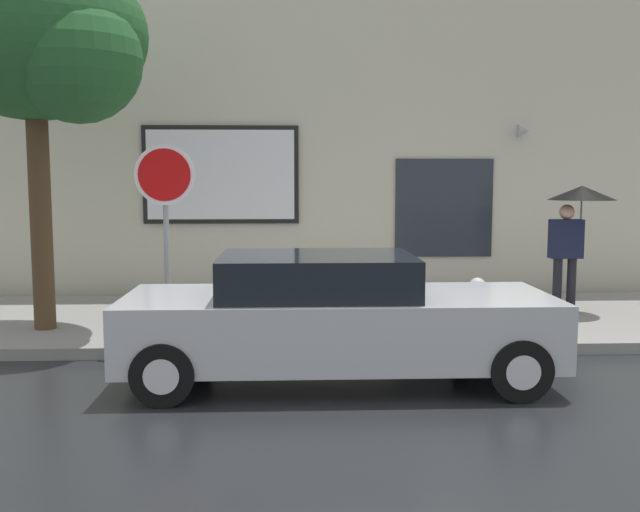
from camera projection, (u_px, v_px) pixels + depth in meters
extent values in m
plane|color=black|center=(376.00, 380.00, 7.97)|extent=(60.00, 60.00, 0.00)
cube|color=gray|center=(353.00, 320.00, 10.94)|extent=(20.00, 4.00, 0.15)
cube|color=beige|center=(342.00, 109.00, 13.05)|extent=(20.00, 0.40, 7.00)
cube|color=black|center=(221.00, 175.00, 12.86)|extent=(2.81, 0.06, 1.76)
cube|color=silver|center=(221.00, 175.00, 12.83)|extent=(2.65, 0.03, 1.60)
cube|color=#262B33|center=(444.00, 208.00, 13.10)|extent=(1.80, 0.04, 1.80)
cone|color=#99999E|center=(524.00, 131.00, 12.88)|extent=(0.22, 0.24, 0.24)
cube|color=#B7BABF|center=(338.00, 326.00, 7.87)|extent=(4.67, 1.74, 0.71)
cube|color=black|center=(317.00, 275.00, 7.80)|extent=(2.10, 1.53, 0.44)
cylinder|color=black|center=(478.00, 335.00, 8.77)|extent=(0.64, 0.22, 0.64)
cylinder|color=silver|center=(478.00, 335.00, 8.77)|extent=(0.35, 0.24, 0.35)
cylinder|color=black|center=(520.00, 370.00, 7.18)|extent=(0.64, 0.22, 0.64)
cylinder|color=silver|center=(520.00, 370.00, 7.18)|extent=(0.35, 0.24, 0.35)
cylinder|color=black|center=(186.00, 338.00, 8.62)|extent=(0.64, 0.22, 0.64)
cylinder|color=silver|center=(186.00, 338.00, 8.62)|extent=(0.35, 0.24, 0.35)
cylinder|color=black|center=(163.00, 374.00, 7.03)|extent=(0.64, 0.22, 0.64)
cylinder|color=silver|center=(163.00, 374.00, 7.03)|extent=(0.35, 0.24, 0.35)
cylinder|color=white|center=(477.00, 307.00, 9.94)|extent=(0.22, 0.22, 0.60)
sphere|color=#BBBBB7|center=(477.00, 286.00, 9.90)|extent=(0.23, 0.23, 0.23)
cylinder|color=#BBBBB7|center=(480.00, 307.00, 9.78)|extent=(0.09, 0.12, 0.09)
cylinder|color=#BBBBB7|center=(474.00, 303.00, 10.09)|extent=(0.09, 0.12, 0.09)
cylinder|color=white|center=(476.00, 326.00, 9.97)|extent=(0.30, 0.30, 0.06)
cylinder|color=black|center=(557.00, 285.00, 11.15)|extent=(0.14, 0.14, 0.85)
cylinder|color=black|center=(571.00, 285.00, 11.16)|extent=(0.14, 0.14, 0.85)
cube|color=#191E38|center=(566.00, 239.00, 11.07)|extent=(0.50, 0.22, 0.60)
sphere|color=tan|center=(567.00, 212.00, 11.03)|extent=(0.23, 0.23, 0.23)
cylinder|color=#4C4C51|center=(581.00, 223.00, 11.06)|extent=(0.02, 0.02, 0.90)
cone|color=black|center=(582.00, 193.00, 11.01)|extent=(1.03, 1.03, 0.22)
cylinder|color=#4C3823|center=(41.00, 215.00, 9.80)|extent=(0.29, 0.29, 3.18)
ellipsoid|color=#235628|center=(33.00, 34.00, 9.54)|extent=(3.04, 2.59, 2.28)
sphere|color=#235628|center=(77.00, 59.00, 9.23)|extent=(1.67, 1.67, 1.67)
cylinder|color=gray|center=(167.00, 245.00, 9.09)|extent=(0.07, 0.07, 2.49)
cylinder|color=white|center=(164.00, 175.00, 8.95)|extent=(0.76, 0.02, 0.76)
cylinder|color=red|center=(164.00, 175.00, 8.94)|extent=(0.66, 0.02, 0.66)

